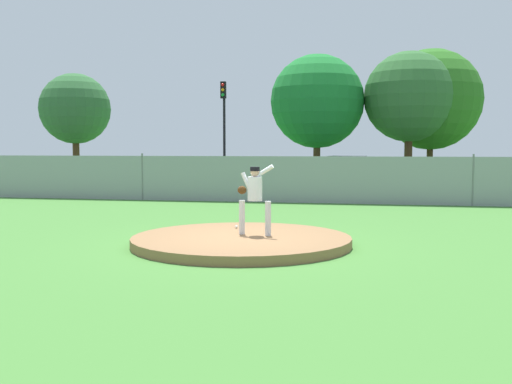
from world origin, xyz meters
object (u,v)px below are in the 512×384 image
Objects in this scene: baseball at (237,227)px; parked_car_red at (115,175)px; parked_car_teal at (347,176)px; traffic_cone_orange at (172,185)px; pitcher_youth at (254,193)px; parked_car_navy at (202,175)px; parked_car_slate at (432,178)px; traffic_light_near at (224,116)px.

baseball is 0.02× the size of parked_car_red.
parked_car_teal is 8.03× the size of traffic_cone_orange.
parked_car_navy is (-5.46, 14.47, -0.31)m from pitcher_youth.
parked_car_navy is at bearing 179.90° from parked_car_slate.
baseball is 0.01× the size of traffic_light_near.
traffic_cone_orange is at bearing 115.07° from baseball.
parked_car_navy is (-4.84, 13.54, 0.58)m from baseball.
parked_car_navy is 4.34m from parked_car_red.
parked_car_slate is 0.74× the size of traffic_light_near.
parked_car_teal is (2.02, 13.61, 0.59)m from baseball.
traffic_cone_orange is at bearing 14.89° from parked_car_red.
parked_car_teal is 1.05× the size of parked_car_slate.
pitcher_youth is at bearing -69.32° from parked_car_navy.
traffic_light_near is (-0.00, 4.25, 3.01)m from parked_car_navy.
parked_car_slate reaches higher than parked_car_red.
traffic_light_near reaches higher than baseball.
traffic_cone_orange is (-12.30, 0.48, -0.52)m from parked_car_slate.
traffic_light_near is (4.33, 4.48, 3.06)m from parked_car_red.
pitcher_youth is at bearing -73.72° from traffic_light_near.
parked_car_teal is at bearing 0.54° from parked_car_navy.
parked_car_slate is at bearing -0.10° from parked_car_navy.
parked_car_slate is at bearing -21.93° from traffic_light_near.
parked_car_teal is 0.95× the size of parked_car_red.
traffic_light_near is (-6.87, 4.18, 3.00)m from parked_car_teal.
parked_car_teal is at bearing -31.33° from traffic_light_near.
parked_car_red is (-4.34, -0.24, -0.05)m from parked_car_navy.
parked_car_navy reaches higher than traffic_cone_orange.
traffic_light_near reaches higher than parked_car_red.
parked_car_navy reaches higher than parked_car_slate.
parked_car_red is 14.93m from parked_car_slate.
parked_car_slate is 12.32m from traffic_cone_orange.
parked_car_teal is 11.20m from parked_car_red.
parked_car_navy is 0.82× the size of traffic_light_near.
baseball is 18.78m from traffic_light_near.
pitcher_youth is 16.59m from traffic_cone_orange.
traffic_light_near is at bearing 158.07° from parked_car_slate.
pitcher_youth is 19.68m from traffic_light_near.
pitcher_youth is 0.27× the size of traffic_light_near.
parked_car_slate is 7.61× the size of traffic_cone_orange.
baseball is 14.39m from parked_car_navy.
parked_car_navy is 6.86m from parked_car_teal.
baseball is 16.17m from parked_car_red.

